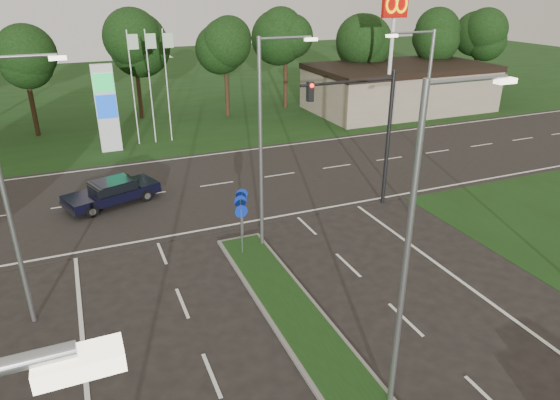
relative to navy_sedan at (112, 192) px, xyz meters
name	(u,v)px	position (x,y,z in m)	size (l,w,h in m)	color
verge_far	(130,90)	(4.88, 31.59, -0.70)	(160.00, 50.00, 0.02)	black
cross_road	(200,187)	(4.88, 0.59, -0.70)	(160.00, 12.00, 0.02)	black
commercial_building	(399,88)	(26.88, 12.59, 1.30)	(16.00, 9.00, 4.00)	gray
streetlight_median_near	(415,243)	(5.88, -17.41, 4.38)	(2.53, 0.22, 9.00)	gray
streetlight_median_far	(265,136)	(5.88, -7.41, 4.38)	(2.53, 0.22, 9.00)	gray
streetlight_left_far	(9,185)	(-3.42, -9.41, 4.38)	(2.53, 0.22, 9.00)	gray
streetlight_right_far	(421,118)	(13.68, -7.41, 4.38)	(2.53, 0.22, 9.00)	gray
traffic_signal	(368,120)	(12.07, -5.42, 3.95)	(5.10, 0.42, 7.00)	black
median_signs	(241,210)	(4.88, -7.01, 1.01)	(1.16, 1.76, 2.38)	gray
gas_pylon	(110,106)	(1.09, 9.64, 2.49)	(5.80, 1.26, 8.00)	silver
mcdonalds_sign	(394,24)	(22.88, 8.56, 7.28)	(2.20, 0.47, 10.40)	silver
treeline_far	(146,38)	(4.98, 16.52, 6.13)	(6.00, 6.00, 9.90)	black
navy_sedan	(112,192)	(0.00, 0.00, 0.00)	(5.12, 3.42, 1.31)	black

